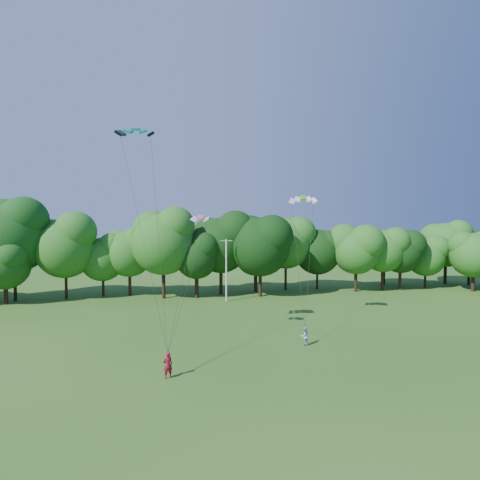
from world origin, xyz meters
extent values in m
plane|color=#2A5717|center=(0.00, 0.00, 0.00)|extent=(160.00, 160.00, 0.00)
cylinder|color=silver|center=(1.42, 30.49, 4.29)|extent=(0.21, 0.21, 8.57)
cube|color=silver|center=(1.42, 30.49, 8.36)|extent=(1.72, 0.21, 0.08)
imported|color=maroon|center=(-6.41, 6.04, 0.92)|extent=(0.76, 0.60, 1.83)
imported|color=#9DB6DA|center=(5.39, 10.90, 0.81)|extent=(0.89, 0.75, 1.62)
cube|color=#048E85|center=(-8.88, 12.18, 18.47)|extent=(3.10, 1.56, 0.57)
cube|color=green|center=(7.54, 17.40, 13.42)|extent=(3.02, 1.95, 0.64)
cube|color=#FF4698|center=(-3.48, 13.28, 11.30)|extent=(1.82, 1.37, 0.38)
cylinder|color=#362315|center=(-27.22, 36.28, 2.65)|extent=(0.51, 0.51, 5.30)
ellipsoid|color=#133F12|center=(-27.22, 36.28, 9.63)|extent=(10.60, 10.60, 11.56)
cylinder|color=#312413|center=(6.83, 32.99, 2.38)|extent=(0.43, 0.43, 4.76)
ellipsoid|color=black|center=(6.83, 32.99, 8.65)|extent=(9.52, 9.52, 10.38)
cylinder|color=#302113|center=(30.60, 39.11, 1.67)|extent=(0.44, 0.44, 3.33)
ellipsoid|color=#1A4F18|center=(30.60, 39.11, 6.06)|extent=(6.66, 6.66, 7.27)
camera|label=1|loc=(-6.25, -19.94, 10.74)|focal=28.00mm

